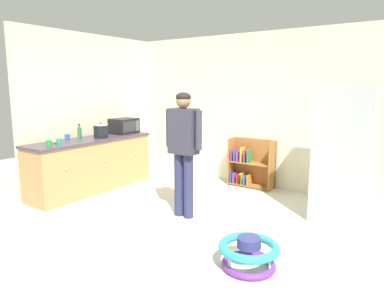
# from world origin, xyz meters

# --- Properties ---
(ground_plane) EXTENTS (12.00, 12.00, 0.00)m
(ground_plane) POSITION_xyz_m (0.00, 0.00, 0.00)
(ground_plane) COLOR beige
(ground_plane) RESTS_ON ground
(back_wall) EXTENTS (5.20, 0.06, 2.70)m
(back_wall) POSITION_xyz_m (0.00, 2.33, 1.35)
(back_wall) COLOR beige
(back_wall) RESTS_ON ground
(left_side_wall) EXTENTS (0.06, 2.99, 2.70)m
(left_side_wall) POSITION_xyz_m (-2.63, 0.80, 1.35)
(left_side_wall) COLOR beige
(left_side_wall) RESTS_ON ground
(kitchen_counter) EXTENTS (0.65, 2.27, 0.90)m
(kitchen_counter) POSITION_xyz_m (-2.20, 0.39, 0.45)
(kitchen_counter) COLOR tan
(kitchen_counter) RESTS_ON ground
(refrigerator) EXTENTS (0.73, 0.68, 1.78)m
(refrigerator) POSITION_xyz_m (1.63, 1.41, 0.89)
(refrigerator) COLOR #B7BABF
(refrigerator) RESTS_ON ground
(bookshelf) EXTENTS (0.80, 0.28, 0.85)m
(bookshelf) POSITION_xyz_m (-0.08, 2.15, 0.36)
(bookshelf) COLOR #A36831
(bookshelf) RESTS_ON ground
(standing_person) EXTENTS (0.57, 0.22, 1.70)m
(standing_person) POSITION_xyz_m (-0.17, 0.28, 1.02)
(standing_person) COLOR navy
(standing_person) RESTS_ON ground
(baby_walker) EXTENTS (0.60, 0.60, 0.32)m
(baby_walker) POSITION_xyz_m (1.18, -0.49, 0.16)
(baby_walker) COLOR #77339A
(baby_walker) RESTS_ON ground
(microwave) EXTENTS (0.37, 0.48, 0.28)m
(microwave) POSITION_xyz_m (-2.21, 1.18, 1.04)
(microwave) COLOR black
(microwave) RESTS_ON kitchen_counter
(crock_pot) EXTENTS (0.25, 0.25, 0.26)m
(crock_pot) POSITION_xyz_m (-2.12, 0.54, 1.02)
(crock_pot) COLOR black
(crock_pot) RESTS_ON kitchen_counter
(banana_bunch) EXTENTS (0.12, 0.16, 0.04)m
(banana_bunch) POSITION_xyz_m (-2.25, -0.22, 0.93)
(banana_bunch) COLOR yellow
(banana_bunch) RESTS_ON kitchen_counter
(green_glass_bottle) EXTENTS (0.07, 0.07, 0.25)m
(green_glass_bottle) POSITION_xyz_m (-2.37, 0.30, 1.00)
(green_glass_bottle) COLOR #33753D
(green_glass_bottle) RESTS_ON kitchen_counter
(green_cup) EXTENTS (0.08, 0.08, 0.09)m
(green_cup) POSITION_xyz_m (-2.08, -0.48, 0.95)
(green_cup) COLOR green
(green_cup) RESTS_ON kitchen_counter
(teal_cup) EXTENTS (0.08, 0.08, 0.09)m
(teal_cup) POSITION_xyz_m (-2.08, -0.31, 0.95)
(teal_cup) COLOR teal
(teal_cup) RESTS_ON kitchen_counter
(blue_cup) EXTENTS (0.08, 0.08, 0.09)m
(blue_cup) POSITION_xyz_m (-2.38, 0.06, 0.95)
(blue_cup) COLOR blue
(blue_cup) RESTS_ON kitchen_counter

